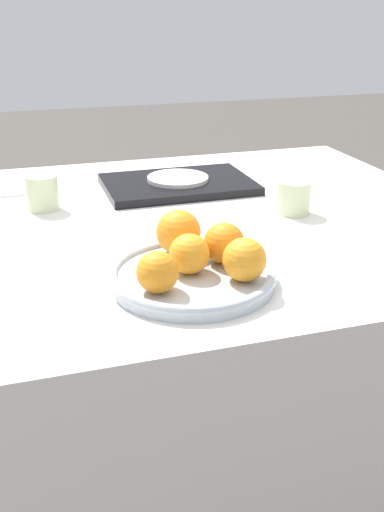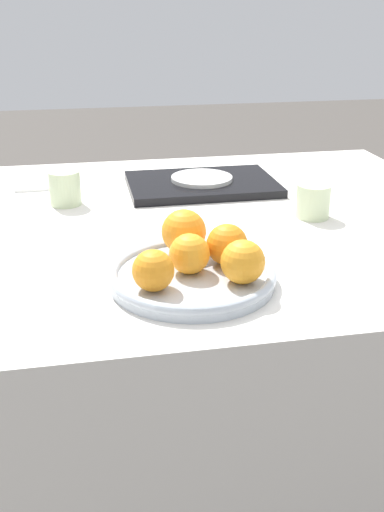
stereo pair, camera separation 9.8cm
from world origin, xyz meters
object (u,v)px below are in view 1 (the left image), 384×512
orange_3 (178,232)px  orange_4 (244,260)px  orange_2 (224,243)px  fruit_platter (192,276)px  side_plate (178,178)px  cup_1 (42,192)px  napkin (9,188)px  cup_0 (294,197)px  orange_0 (189,254)px  serving_tray (178,184)px  orange_1 (158,272)px

orange_3 → orange_4: 0.16m
orange_2 → orange_3: (-0.06, 0.06, 0.00)m
fruit_platter → side_plate: side_plate is taller
orange_3 → cup_1: (-0.21, 0.38, -0.02)m
napkin → orange_3: bearing=-63.2°
orange_3 → napkin: bearing=116.8°
cup_0 → napkin: size_ratio=0.57×
orange_0 → fruit_platter: bearing=-39.1°
cup_0 → orange_2: bearing=-135.5°
orange_2 → orange_3: orange_3 is taller
cup_1 → orange_3: bearing=-61.0°
napkin → cup_0: bearing=-31.7°
serving_tray → orange_3: bearing=-105.7°
side_plate → orange_3: bearing=-105.7°
orange_1 → side_plate: orange_1 is taller
orange_2 → serving_tray: bearing=83.0°
fruit_platter → orange_4: orange_4 is taller
orange_1 → cup_1: size_ratio=0.85×
fruit_platter → cup_1: bearing=113.9°
orange_2 → orange_1: bearing=-150.8°
orange_0 → serving_tray: size_ratio=0.18×
cup_0 → napkin: (-0.60, 0.37, -0.03)m
serving_tray → side_plate: side_plate is taller
serving_tray → cup_1: 0.34m
fruit_platter → orange_4: (0.07, -0.05, 0.04)m
cup_1 → fruit_platter: bearing=-66.1°
orange_1 → serving_tray: size_ratio=0.18×
orange_1 → side_plate: (0.20, 0.59, -0.03)m
orange_1 → orange_2: orange_2 is taller
orange_0 → orange_3: orange_3 is taller
orange_4 → cup_1: 0.59m
fruit_platter → side_plate: size_ratio=1.83×
side_plate → orange_1: bearing=-108.7°
fruit_platter → orange_2: 0.08m
serving_tray → napkin: size_ratio=2.84×
orange_1 → napkin: 0.73m
fruit_platter → side_plate: bearing=76.6°
fruit_platter → napkin: 0.70m
side_plate → cup_0: size_ratio=2.11×
side_plate → cup_1: bearing=-168.5°
cup_0 → cup_1: bearing=160.1°
serving_tray → side_plate: bearing=0.0°
orange_4 → serving_tray: 0.59m
cup_0 → cup_1: size_ratio=0.93×
orange_3 → napkin: 0.63m
orange_0 → orange_1: (-0.07, -0.05, -0.00)m
side_plate → napkin: bearing=164.8°
fruit_platter → napkin: fruit_platter is taller
orange_4 → side_plate: (0.06, 0.58, -0.03)m
orange_2 → cup_0: size_ratio=0.97×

